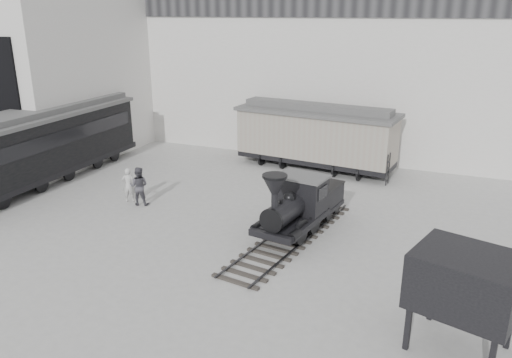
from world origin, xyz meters
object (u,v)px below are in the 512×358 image
at_px(visitor_b, 139,186).
at_px(boxcar, 316,135).
at_px(visitor_a, 129,185).
at_px(coal_hopper, 465,289).
at_px(passenger_coach, 43,145).
at_px(locomotive, 298,208).

bearing_deg(visitor_b, boxcar, -141.11).
height_order(visitor_a, visitor_b, visitor_b).
height_order(boxcar, coal_hopper, boxcar).
distance_m(boxcar, passenger_coach, 14.23).
xyz_separation_m(visitor_a, visitor_b, (0.65, -0.12, 0.08)).
bearing_deg(visitor_b, locomotive, 162.17).
height_order(locomotive, boxcar, boxcar).
distance_m(locomotive, coal_hopper, 8.00).
xyz_separation_m(locomotive, boxcar, (-1.77, 8.54, 0.83)).
distance_m(visitor_a, coal_hopper, 15.28).
xyz_separation_m(boxcar, visitor_a, (-6.43, -8.24, -1.09)).
xyz_separation_m(passenger_coach, coal_hopper, (19.94, -6.37, -0.17)).
relative_size(locomotive, passenger_coach, 0.63).
distance_m(locomotive, passenger_coach, 14.00).
distance_m(visitor_a, visitor_b, 0.66).
height_order(visitor_b, coal_hopper, coal_hopper).
bearing_deg(visitor_a, visitor_b, 141.81).
bearing_deg(locomotive, coal_hopper, -32.22).
relative_size(visitor_a, visitor_b, 0.91).
distance_m(passenger_coach, visitor_b, 6.54).
height_order(visitor_a, coal_hopper, coal_hopper).
height_order(locomotive, passenger_coach, passenger_coach).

